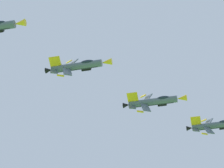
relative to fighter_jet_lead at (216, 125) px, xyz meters
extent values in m
cylinder|color=#4C5666|center=(-0.28, -0.01, 0.00)|extent=(12.05, 2.14, 1.70)
cube|color=#232833|center=(-0.30, 0.36, -0.29)|extent=(10.12, 1.58, 1.38)
cone|color=black|center=(-7.03, -0.26, 0.00)|extent=(1.65, 1.42, 1.36)
cube|color=black|center=(1.85, 0.70, -0.51)|extent=(2.25, 1.42, 1.38)
cube|color=#4C5666|center=(-2.06, 1.62, 1.99)|extent=(2.92, 3.32, 3.41)
cube|color=yellow|center=(-3.22, 2.89, 3.63)|extent=(1.67, 1.18, 0.59)
cube|color=#4C5666|center=(-1.94, -1.63, -2.10)|extent=(3.03, 3.35, 3.41)
cube|color=yellow|center=(-3.01, -2.98, -3.74)|extent=(1.65, 1.26, 0.59)
cube|color=#4C5666|center=(-5.41, 0.75, 1.19)|extent=(2.11, 1.98, 1.82)
cube|color=#4C5666|center=(-5.34, -1.14, -1.20)|extent=(2.16, 2.06, 1.82)
cube|color=yellow|center=(-5.03, -1.60, 1.12)|extent=(2.68, 2.25, 1.78)
cylinder|color=#4C5666|center=(-13.64, -16.73, -0.53)|extent=(12.05, 2.14, 1.70)
cube|color=#232833|center=(-13.65, -16.34, -0.79)|extent=(10.12, 1.52, 1.42)
cone|color=yellow|center=(-6.49, -16.46, -0.53)|extent=(2.46, 1.65, 1.56)
cone|color=black|center=(-20.38, -16.98, -0.53)|extent=(1.65, 1.42, 1.36)
ellipsoid|color=#192333|center=(-10.98, -17.16, -0.16)|extent=(3.25, 1.65, 1.53)
cube|color=black|center=(-11.50, -15.98, -0.98)|extent=(2.25, 1.39, 1.38)
cube|color=#4C5666|center=(-15.41, -15.25, 1.58)|extent=(2.82, 3.11, 3.58)
cube|color=yellow|center=(-16.57, -14.10, 3.31)|extent=(1.66, 1.16, 0.60)
cube|color=#4C5666|center=(-15.30, -18.19, -2.73)|extent=(2.92, 3.15, 3.58)
cube|color=yellow|center=(-16.37, -19.42, -4.46)|extent=(1.64, 1.25, 0.60)
cube|color=#4C5666|center=(-18.76, -16.05, 0.73)|extent=(2.07, 1.87, 1.91)
cube|color=#4C5666|center=(-18.70, -17.78, -1.78)|extent=(2.11, 1.95, 1.91)
cube|color=yellow|center=(-18.38, -18.40, 0.50)|extent=(2.68, 2.35, 1.63)
cylinder|color=#4C5666|center=(-28.27, -32.64, 1.95)|extent=(12.05, 2.14, 1.70)
cube|color=#232833|center=(-28.28, -32.25, 1.68)|extent=(10.12, 1.52, 1.42)
cone|color=yellow|center=(-21.12, -32.37, 1.95)|extent=(2.46, 1.65, 1.56)
cone|color=black|center=(-35.01, -32.88, 1.95)|extent=(1.65, 1.42, 1.36)
ellipsoid|color=#192333|center=(-25.61, -33.06, 2.31)|extent=(3.25, 1.65, 1.53)
cube|color=black|center=(-26.14, -31.89, 1.49)|extent=(2.25, 1.40, 1.38)
cube|color=#4C5666|center=(-30.04, -31.14, 4.04)|extent=(2.83, 3.13, 3.57)
cube|color=yellow|center=(-31.20, -29.99, 5.77)|extent=(1.66, 1.16, 0.60)
cube|color=#4C5666|center=(-29.93, -34.11, -0.25)|extent=(2.93, 3.16, 3.57)
cube|color=yellow|center=(-31.00, -35.35, -1.97)|extent=(1.64, 1.25, 0.60)
cube|color=#4C5666|center=(-33.40, -31.96, 3.20)|extent=(2.07, 1.88, 1.90)
cube|color=#4C5666|center=(-33.33, -33.69, 0.69)|extent=(2.12, 1.96, 1.90)
cube|color=yellow|center=(-33.01, -34.30, 2.98)|extent=(2.68, 2.35, 1.64)
cone|color=yellow|center=(-34.89, -50.15, 2.07)|extent=(2.46, 1.65, 1.56)
camera|label=1|loc=(6.45, -128.27, -71.54)|focal=86.85mm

